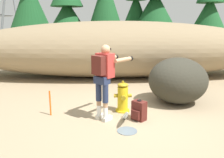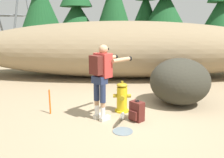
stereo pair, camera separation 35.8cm
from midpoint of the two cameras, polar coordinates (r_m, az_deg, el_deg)
ground_plane at (r=5.58m, az=5.77°, el=-9.24°), size 56.00×56.00×0.04m
dirt_embankment at (r=9.58m, az=3.98°, el=7.23°), size 12.96×3.20×2.25m
fire_hydrant at (r=5.75m, az=4.23°, el=-4.57°), size 0.43×0.39×0.77m
hydrant_water_jet at (r=5.15m, az=4.57°, el=-9.59°), size 0.41×1.18×0.63m
utility_worker at (r=5.10m, az=-0.33°, el=1.53°), size 0.94×0.97×1.68m
spare_backpack at (r=5.29m, az=7.98°, el=-7.81°), size 0.36×0.36×0.47m
boulder_large at (r=7.87m, az=18.12°, el=-0.50°), size 1.14×0.91×0.67m
boulder_mid at (r=6.53m, az=17.65°, el=-0.57°), size 2.08×2.06×1.24m
pine_tree_left at (r=13.93m, az=-7.91°, el=15.70°), size 2.81×2.81×4.94m
pine_tree_right at (r=15.71m, az=8.86°, el=17.14°), size 2.04×2.04×5.73m
pine_tree_far_right at (r=15.22m, az=13.47°, el=17.40°), size 2.95×2.95×5.80m
pine_tree_ridge_end at (r=14.58m, az=25.64°, el=15.16°), size 2.31×2.31×5.23m
survey_stake at (r=5.75m, az=-13.16°, el=-5.44°), size 0.04×0.04×0.60m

